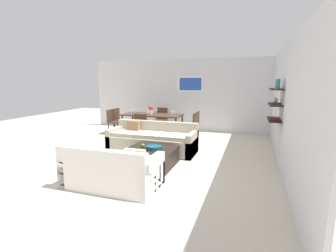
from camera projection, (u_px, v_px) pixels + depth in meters
ground_plane at (153, 155)px, 6.39m from camera, size 18.00×18.00×0.00m
back_wall_unit at (195, 95)px, 9.33m from camera, size 8.40×0.09×2.70m
right_wall_shelf_unit at (283, 104)px, 5.74m from camera, size 0.34×8.20×2.70m
sofa_beige at (152, 141)px, 6.69m from camera, size 2.35×0.90×0.78m
loveseat_white at (112, 171)px, 4.44m from camera, size 1.68×0.90×0.78m
coffee_table at (150, 157)px, 5.56m from camera, size 1.08×1.07×0.38m
decorative_bowl at (154, 147)px, 5.55m from camera, size 0.37×0.37×0.08m
apple_on_coffee_table at (143, 145)px, 5.71m from camera, size 0.08×0.08×0.08m
dining_table at (152, 116)px, 8.57m from camera, size 2.05×0.90×0.75m
dining_chair_right_far at (194, 123)px, 8.33m from camera, size 0.44×0.44×0.88m
dining_chair_foot at (142, 125)px, 7.81m from camera, size 0.44×0.44×0.88m
dining_chair_right_near at (191, 125)px, 7.96m from camera, size 0.44×0.44×0.88m
dining_chair_left_far at (119, 118)px, 9.25m from camera, size 0.44×0.44×0.88m
dining_chair_left_near at (113, 120)px, 8.87m from camera, size 0.44×0.44×0.88m
dining_chair_head at (161, 118)px, 9.40m from camera, size 0.44×0.44×0.88m
wine_glass_foot at (148, 112)px, 8.18m from camera, size 0.07×0.07×0.17m
wine_glass_left_near at (132, 111)px, 8.67m from camera, size 0.06×0.06×0.16m
wine_glass_right_far at (174, 112)px, 8.41m from camera, size 0.07×0.07×0.14m
wine_glass_left_far at (134, 110)px, 8.88m from camera, size 0.07×0.07×0.15m
wine_glass_head at (156, 110)px, 8.90m from camera, size 0.06×0.06×0.16m
wine_glass_right_near at (172, 112)px, 8.20m from camera, size 0.07×0.07×0.15m
centerpiece_vase at (151, 109)px, 8.49m from camera, size 0.16×0.16×0.32m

